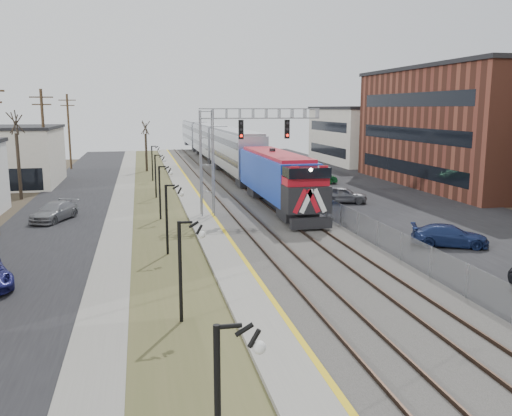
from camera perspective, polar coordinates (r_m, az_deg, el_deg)
name	(u,v)px	position (r m, az deg, el deg)	size (l,w,h in m)	color
street_west	(66,207)	(47.93, -19.33, 0.12)	(7.00, 120.00, 0.04)	black
sidewalk	(122,205)	(47.56, -13.95, 0.35)	(2.00, 120.00, 0.08)	gray
grass_median	(157,203)	(47.55, -10.34, 0.47)	(4.00, 120.00, 0.06)	#4B4E29
platform	(192,201)	(47.72, -6.74, 0.71)	(2.00, 120.00, 0.24)	gray
ballast_bed	(248,199)	(48.43, -0.84, 0.91)	(8.00, 120.00, 0.20)	#595651
parking_lot	(373,196)	(52.10, 12.21, 1.26)	(16.00, 120.00, 0.04)	black
platform_edge	(202,199)	(47.78, -5.69, 0.90)	(0.24, 120.00, 0.01)	gold
track_near	(226,198)	(48.05, -3.18, 1.03)	(1.58, 120.00, 0.15)	#2D2119
track_far	(264,197)	(48.71, 0.89, 1.17)	(1.58, 120.00, 0.15)	#2D2119
train	(216,145)	(78.56, -4.20, 6.62)	(3.00, 85.85, 5.33)	#1539B0
signal_gantry	(230,143)	(40.45, -2.80, 6.84)	(9.00, 1.07, 8.15)	gray
lampposts	(167,219)	(30.77, -9.40, -1.18)	(0.14, 62.14, 4.00)	black
fence	(293,190)	(49.30, 3.95, 1.88)	(0.04, 120.00, 1.60)	gray
bare_trees	(56,170)	(51.57, -20.27, 3.76)	(12.30, 42.30, 5.95)	#382D23
car_lot_d	(450,236)	(34.20, 19.70, -2.82)	(1.80, 4.43, 1.29)	navy
car_lot_e	(342,195)	(47.60, 9.07, 1.37)	(1.71, 4.24, 1.45)	slate
car_lot_f	(319,178)	(59.51, 6.61, 3.17)	(1.39, 3.97, 1.31)	#0D421B
car_street_b	(54,212)	(42.19, -20.47, -0.41)	(1.87, 4.59, 1.33)	gray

